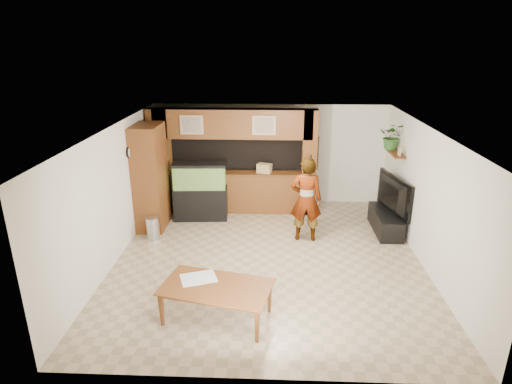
{
  "coord_description": "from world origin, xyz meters",
  "views": [
    {
      "loc": [
        0.07,
        -7.64,
        4.16
      ],
      "look_at": [
        -0.27,
        0.6,
        1.19
      ],
      "focal_mm": 30.0,
      "sensor_mm": 36.0,
      "label": 1
    }
  ],
  "objects_px": {
    "person": "(306,200)",
    "dining_table": "(216,304)",
    "pantry_cabinet": "(150,177)",
    "television": "(388,195)",
    "aquarium": "(200,192)"
  },
  "relations": [
    {
      "from": "pantry_cabinet",
      "to": "person",
      "type": "distance_m",
      "value": 3.54
    },
    {
      "from": "aquarium",
      "to": "dining_table",
      "type": "relative_size",
      "value": 0.84
    },
    {
      "from": "aquarium",
      "to": "television",
      "type": "distance_m",
      "value": 4.35
    },
    {
      "from": "television",
      "to": "person",
      "type": "xyz_separation_m",
      "value": [
        -1.86,
        -0.5,
        0.05
      ]
    },
    {
      "from": "pantry_cabinet",
      "to": "person",
      "type": "relative_size",
      "value": 1.29
    },
    {
      "from": "pantry_cabinet",
      "to": "dining_table",
      "type": "distance_m",
      "value": 4.09
    },
    {
      "from": "person",
      "to": "aquarium",
      "type": "bearing_deg",
      "value": -21.86
    },
    {
      "from": "television",
      "to": "pantry_cabinet",
      "type": "bearing_deg",
      "value": 76.73
    },
    {
      "from": "pantry_cabinet",
      "to": "dining_table",
      "type": "relative_size",
      "value": 1.44
    },
    {
      "from": "person",
      "to": "dining_table",
      "type": "relative_size",
      "value": 1.11
    },
    {
      "from": "pantry_cabinet",
      "to": "television",
      "type": "distance_m",
      "value": 5.36
    },
    {
      "from": "person",
      "to": "dining_table",
      "type": "xyz_separation_m",
      "value": [
        -1.56,
        -2.94,
        -0.63
      ]
    },
    {
      "from": "pantry_cabinet",
      "to": "dining_table",
      "type": "height_order",
      "value": "pantry_cabinet"
    },
    {
      "from": "aquarium",
      "to": "pantry_cabinet",
      "type": "bearing_deg",
      "value": -158.05
    },
    {
      "from": "aquarium",
      "to": "person",
      "type": "relative_size",
      "value": 0.76
    }
  ]
}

